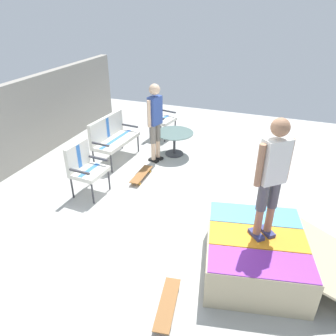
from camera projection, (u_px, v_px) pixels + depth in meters
ground_plane at (181, 218)px, 5.63m from camera, size 12.00×12.00×0.10m
skate_ramp at (257, 253)px, 4.38m from camera, size 1.85×2.36×0.60m
patio_bench at (112, 134)px, 7.31m from camera, size 1.29×0.65×1.02m
patio_chair_near_house at (159, 114)px, 8.54m from camera, size 0.72×0.66×1.02m
patio_chair_by_wall at (84, 165)px, 6.01m from camera, size 0.65×0.59×1.02m
patio_table at (174, 139)px, 7.61m from camera, size 0.90×0.90×0.57m
person_watching at (155, 117)px, 7.02m from camera, size 0.46×0.31×1.79m
person_skater at (272, 173)px, 3.82m from camera, size 0.37×0.38×1.64m
skateboard_by_bench at (141, 174)px, 6.75m from camera, size 0.80×0.21×0.10m
skateboard_spare at (167, 304)px, 3.91m from camera, size 0.82×0.32×0.10m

